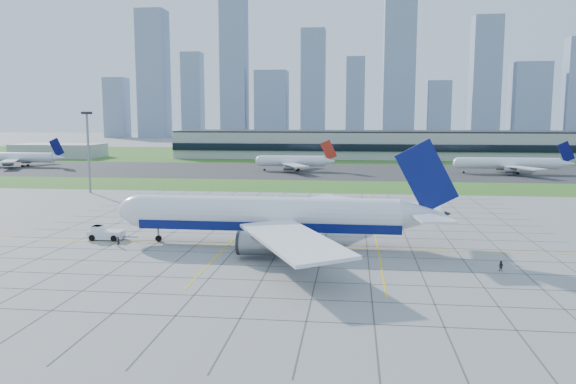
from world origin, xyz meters
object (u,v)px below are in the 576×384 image
object	(u,v)px
distant_jet_2	(510,163)
airliner	(272,216)
pushback_tug	(105,233)
crew_near	(118,242)
distant_jet_1	(294,161)
distant_jet_0	(20,157)
crew_far	(501,266)
light_mast	(88,142)

from	to	relation	value
distant_jet_2	airliner	bearing A→B (deg)	-119.57
pushback_tug	crew_near	xyz separation A→B (m)	(5.23, -5.52, -0.25)
pushback_tug	distant_jet_1	distance (m)	145.36
distant_jet_0	pushback_tug	bearing A→B (deg)	-53.37
airliner	crew_near	world-z (taller)	airliner
crew_far	distant_jet_2	size ratio (longest dim) A/B	0.04
crew_far	crew_near	bearing A→B (deg)	-144.05
crew_near	distant_jet_0	xyz separation A→B (m)	(-117.02, 155.90, 3.52)
pushback_tug	crew_far	xyz separation A→B (m)	(71.79, -14.75, -0.37)
airliner	distant_jet_2	distance (m)	163.76
crew_far	distant_jet_1	distance (m)	165.99
crew_far	airliner	bearing A→B (deg)	-156.54
light_mast	distant_jet_0	distance (m)	115.54
distant_jet_0	distant_jet_1	world-z (taller)	same
distant_jet_0	distant_jet_2	bearing A→B (deg)	-2.14
airliner	distant_jet_1	size ratio (longest dim) A/B	1.53
crew_far	distant_jet_0	bearing A→B (deg)	-178.12
light_mast	crew_near	distance (m)	82.55
crew_near	distant_jet_2	world-z (taller)	distant_jet_2
pushback_tug	crew_far	distance (m)	73.29
airliner	distant_jet_0	size ratio (longest dim) A/B	1.53
crew_far	distant_jet_2	world-z (taller)	distant_jet_2
light_mast	pushback_tug	xyz separation A→B (m)	(34.71, -65.11, -14.96)
distant_jet_2	light_mast	bearing A→B (deg)	-152.70
crew_near	distant_jet_2	size ratio (longest dim) A/B	0.04
crew_far	distant_jet_0	size ratio (longest dim) A/B	0.04
distant_jet_1	crew_far	bearing A→B (deg)	-72.62
pushback_tug	light_mast	bearing A→B (deg)	118.50
airliner	distant_jet_1	distance (m)	144.53
light_mast	distant_jet_1	distance (m)	97.68
crew_near	airliner	bearing A→B (deg)	-65.88
light_mast	airliner	bearing A→B (deg)	-43.93
pushback_tug	crew_near	bearing A→B (deg)	-46.11
airliner	distant_jet_2	bearing A→B (deg)	60.86
distant_jet_2	crew_near	bearing A→B (deg)	-126.46
light_mast	crew_near	bearing A→B (deg)	-60.51
pushback_tug	crew_near	distance (m)	7.61
pushback_tug	distant_jet_2	bearing A→B (deg)	51.62
pushback_tug	distant_jet_1	bearing A→B (deg)	81.64
crew_near	distant_jet_1	distance (m)	150.14
airliner	crew_far	world-z (taller)	airliner
distant_jet_1	airliner	bearing A→B (deg)	-85.57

